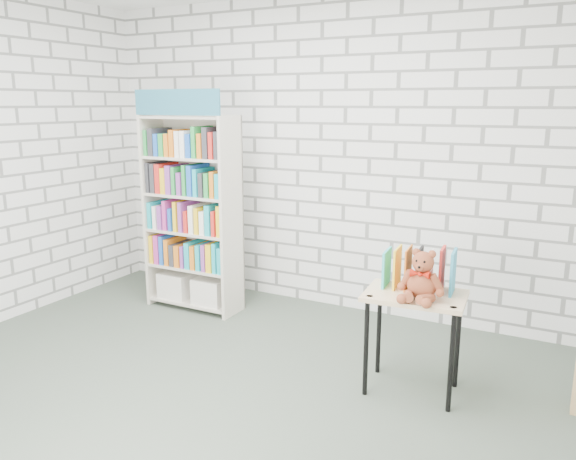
% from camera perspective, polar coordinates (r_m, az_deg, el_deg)
% --- Properties ---
extents(ground, '(4.50, 4.50, 0.00)m').
position_cam_1_polar(ground, '(3.88, -9.77, -16.23)').
color(ground, '#424D41').
rests_on(ground, ground).
extents(room_shell, '(4.52, 4.02, 2.81)m').
position_cam_1_polar(room_shell, '(3.40, -10.92, 11.14)').
color(room_shell, silver).
rests_on(room_shell, ground).
extents(bookshelf, '(0.88, 0.34, 1.98)m').
position_cam_1_polar(bookshelf, '(5.16, -9.66, 1.82)').
color(bookshelf, beige).
rests_on(bookshelf, ground).
extents(display_table, '(0.66, 0.48, 0.68)m').
position_cam_1_polar(display_table, '(3.73, 12.73, -7.69)').
color(display_table, tan).
rests_on(display_table, ground).
extents(table_books, '(0.45, 0.23, 0.26)m').
position_cam_1_polar(table_books, '(3.76, 13.18, -3.95)').
color(table_books, '#2BB6BB').
rests_on(table_books, display_table).
extents(teddy_bear, '(0.29, 0.27, 0.32)m').
position_cam_1_polar(teddy_bear, '(3.56, 13.39, -4.95)').
color(teddy_bear, brown).
rests_on(teddy_bear, display_table).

